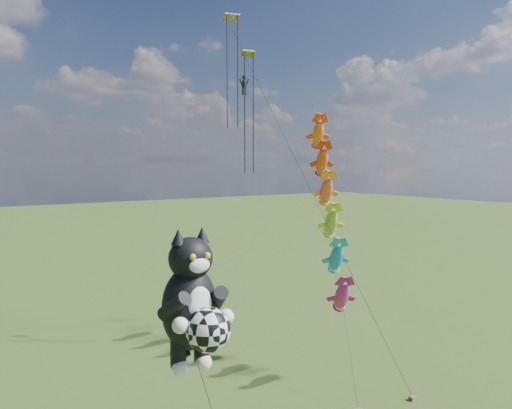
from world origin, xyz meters
TOP-DOWN VIEW (x-y plane):
  - cat_kite_rig at (-3.61, -2.52)m, footprint 2.59×4.22m
  - fish_windsock_rig at (11.68, 6.67)m, footprint 8.57×13.59m
  - parafoil_rig at (9.64, 13.30)m, footprint 2.03×17.53m

SIDE VIEW (x-z plane):
  - cat_kite_rig at x=-3.61m, z-range 2.44..13.04m
  - fish_windsock_rig at x=11.68m, z-range 1.10..18.98m
  - parafoil_rig at x=9.64m, z-range 6.68..30.81m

